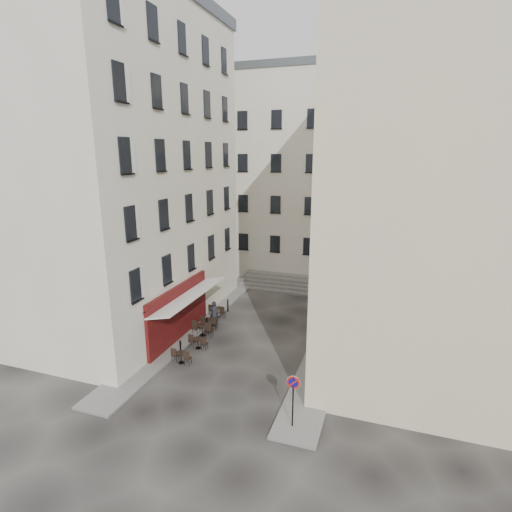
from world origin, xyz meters
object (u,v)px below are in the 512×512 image
at_px(no_parking_sign, 293,392).
at_px(bistro_table_b, 198,342).
at_px(pedestrian, 214,313).
at_px(bistro_table_a, 181,356).

relative_size(no_parking_sign, bistro_table_b, 2.04).
distance_m(no_parking_sign, pedestrian, 11.35).
relative_size(bistro_table_a, pedestrian, 0.69).
height_order(no_parking_sign, bistro_table_a, no_parking_sign).
bearing_deg(no_parking_sign, bistro_table_a, 154.88).
relative_size(no_parking_sign, bistro_table_a, 2.08).
height_order(bistro_table_b, pedestrian, pedestrian).
height_order(no_parking_sign, bistro_table_b, no_parking_sign).
bearing_deg(bistro_table_b, no_parking_sign, -36.22).
distance_m(no_parking_sign, bistro_table_a, 7.93).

